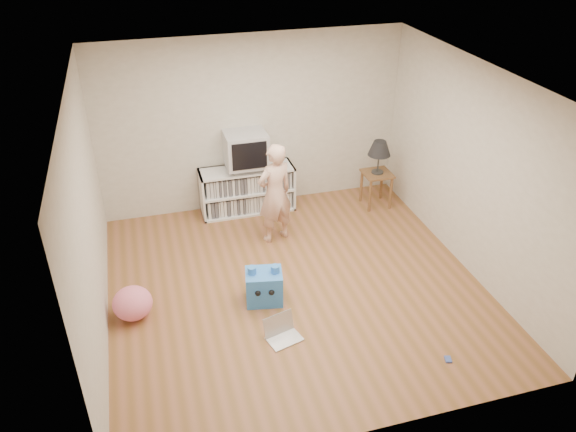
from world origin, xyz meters
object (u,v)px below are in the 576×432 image
(media_unit, at_px, (247,189))
(plush_pink, at_px, (133,303))
(person, at_px, (275,193))
(table_lamp, at_px, (379,149))
(side_table, at_px, (377,181))
(laptop, at_px, (281,332))
(plush_blue, at_px, (264,286))
(dvd_deck, at_px, (246,167))
(crt_tv, at_px, (246,149))

(media_unit, distance_m, plush_pink, 2.74)
(person, relative_size, plush_pink, 3.18)
(media_unit, relative_size, table_lamp, 2.72)
(side_table, bearing_deg, laptop, -131.41)
(side_table, relative_size, plush_pink, 1.22)
(plush_blue, bearing_deg, table_lamp, 49.97)
(dvd_deck, relative_size, side_table, 0.82)
(dvd_deck, height_order, laptop, dvd_deck)
(laptop, xyz_separation_m, plush_pink, (-1.55, 0.79, 0.12))
(person, height_order, plush_blue, person)
(plush_blue, bearing_deg, plush_pink, -174.13)
(person, height_order, laptop, person)
(media_unit, distance_m, dvd_deck, 0.39)
(plush_blue, height_order, plush_pink, plush_blue)
(media_unit, relative_size, laptop, 3.27)
(plush_pink, bearing_deg, media_unit, 49.19)
(person, height_order, plush_pink, person)
(crt_tv, height_order, laptop, crt_tv)
(laptop, height_order, plush_pink, plush_pink)
(crt_tv, distance_m, side_table, 2.06)
(side_table, bearing_deg, table_lamp, 180.00)
(crt_tv, xyz_separation_m, side_table, (1.94, -0.37, -0.60))
(dvd_deck, xyz_separation_m, table_lamp, (1.94, -0.37, 0.21))
(dvd_deck, height_order, side_table, dvd_deck)
(person, bearing_deg, plush_blue, 52.21)
(person, distance_m, laptop, 2.11)
(table_lamp, distance_m, person, 1.83)
(crt_tv, xyz_separation_m, laptop, (-0.25, -2.84, -0.95))
(table_lamp, xyz_separation_m, plush_pink, (-3.73, -1.69, -0.75))
(side_table, height_order, laptop, side_table)
(side_table, relative_size, laptop, 1.28)
(media_unit, height_order, table_lamp, table_lamp)
(laptop, distance_m, plush_pink, 1.74)
(side_table, height_order, plush_blue, side_table)
(dvd_deck, distance_m, table_lamp, 1.98)
(crt_tv, height_order, side_table, crt_tv)
(dvd_deck, height_order, plush_pink, dvd_deck)
(table_lamp, xyz_separation_m, person, (-1.74, -0.52, -0.22))
(person, bearing_deg, table_lamp, 179.22)
(dvd_deck, height_order, crt_tv, crt_tv)
(plush_blue, xyz_separation_m, plush_pink, (-1.51, 0.13, -0.02))
(person, bearing_deg, laptop, 59.67)
(crt_tv, relative_size, plush_blue, 1.21)
(media_unit, height_order, plush_pink, media_unit)
(dvd_deck, bearing_deg, table_lamp, -10.80)
(side_table, relative_size, person, 0.38)
(plush_pink, bearing_deg, plush_blue, -4.79)
(dvd_deck, relative_size, person, 0.31)
(dvd_deck, relative_size, laptop, 1.05)
(plush_blue, bearing_deg, crt_tv, 93.40)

